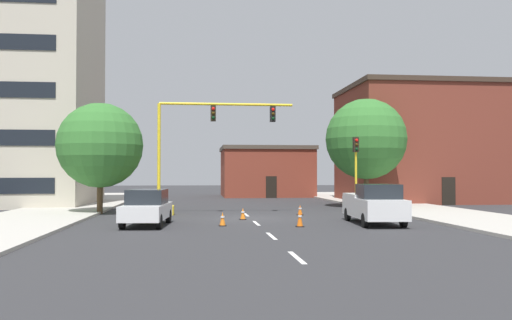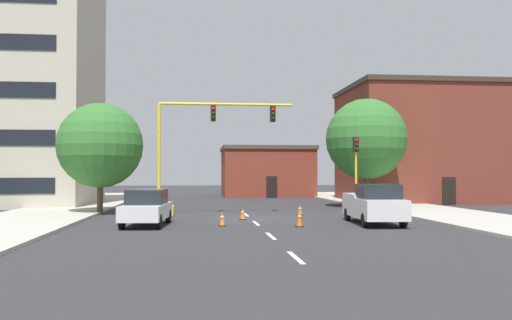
% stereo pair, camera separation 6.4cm
% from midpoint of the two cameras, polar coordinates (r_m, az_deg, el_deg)
% --- Properties ---
extents(ground_plane, '(160.00, 160.00, 0.00)m').
position_cam_midpoint_polar(ground_plane, '(30.18, -0.55, -6.19)').
color(ground_plane, '#2D2D30').
extents(sidewalk_left, '(6.00, 56.00, 0.14)m').
position_cam_midpoint_polar(sidewalk_left, '(39.03, -19.43, -4.91)').
color(sidewalk_left, '#B2ADA3').
rests_on(sidewalk_left, ground_plane).
extents(sidewalk_right, '(6.00, 56.00, 0.14)m').
position_cam_midpoint_polar(sidewalk_right, '(40.79, 15.17, -4.79)').
color(sidewalk_right, '#B2ADA3').
rests_on(sidewalk_right, ground_plane).
extents(lane_stripe_seg_0, '(0.16, 2.40, 0.01)m').
position_cam_midpoint_polar(lane_stripe_seg_0, '(16.39, 4.34, -10.24)').
color(lane_stripe_seg_0, silver).
rests_on(lane_stripe_seg_0, ground_plane).
extents(lane_stripe_seg_1, '(0.16, 2.40, 0.01)m').
position_cam_midpoint_polar(lane_stripe_seg_1, '(21.77, 1.67, -8.04)').
color(lane_stripe_seg_1, silver).
rests_on(lane_stripe_seg_1, ground_plane).
extents(lane_stripe_seg_2, '(0.16, 2.40, 0.01)m').
position_cam_midpoint_polar(lane_stripe_seg_2, '(27.20, 0.08, -6.70)').
color(lane_stripe_seg_2, silver).
rests_on(lane_stripe_seg_2, ground_plane).
extents(lane_stripe_seg_3, '(0.16, 2.40, 0.01)m').
position_cam_midpoint_polar(lane_stripe_seg_3, '(32.66, -0.98, -5.81)').
color(lane_stripe_seg_3, silver).
rests_on(lane_stripe_seg_3, ground_plane).
extents(building_brick_center, '(9.72, 8.94, 5.35)m').
position_cam_midpoint_polar(building_brick_center, '(58.57, 1.12, -1.22)').
color(building_brick_center, brown).
rests_on(building_brick_center, ground_plane).
extents(building_row_right, '(13.10, 10.95, 10.17)m').
position_cam_midpoint_polar(building_row_right, '(49.77, 17.05, 1.64)').
color(building_row_right, brown).
rests_on(building_row_right, ground_plane).
extents(traffic_signal_gantry, '(9.08, 1.20, 6.83)m').
position_cam_midpoint_polar(traffic_signal_gantry, '(33.00, -8.18, -1.86)').
color(traffic_signal_gantry, yellow).
rests_on(traffic_signal_gantry, ground_plane).
extents(traffic_light_pole_right, '(0.32, 0.47, 4.80)m').
position_cam_midpoint_polar(traffic_light_pole_right, '(34.75, 10.59, 0.29)').
color(traffic_light_pole_right, yellow).
rests_on(traffic_light_pole_right, ground_plane).
extents(tree_left_near, '(5.26, 5.26, 6.87)m').
position_cam_midpoint_polar(tree_left_near, '(34.71, -16.10, 1.49)').
color(tree_left_near, '#4C3823').
rests_on(tree_left_near, ground_plane).
extents(tree_right_mid, '(5.93, 5.93, 7.99)m').
position_cam_midpoint_polar(tree_right_mid, '(40.39, 11.64, 2.18)').
color(tree_right_mid, '#4C3823').
rests_on(tree_right_mid, ground_plane).
extents(pickup_truck_white, '(2.32, 5.51, 1.99)m').
position_cam_midpoint_polar(pickup_truck_white, '(27.36, 12.42, -4.60)').
color(pickup_truck_white, white).
rests_on(pickup_truck_white, ground_plane).
extents(sedan_white_near_left, '(2.23, 4.64, 1.74)m').
position_cam_midpoint_polar(sedan_white_near_left, '(26.36, -11.43, -4.92)').
color(sedan_white_near_left, white).
rests_on(sedan_white_near_left, ground_plane).
extents(traffic_cone_roadside_a, '(0.36, 0.36, 0.65)m').
position_cam_midpoint_polar(traffic_cone_roadside_a, '(29.26, -1.35, -5.72)').
color(traffic_cone_roadside_a, black).
rests_on(traffic_cone_roadside_a, ground_plane).
extents(traffic_cone_roadside_b, '(0.36, 0.36, 0.79)m').
position_cam_midpoint_polar(traffic_cone_roadside_b, '(25.45, 4.70, -6.20)').
color(traffic_cone_roadside_b, black).
rests_on(traffic_cone_roadside_b, ground_plane).
extents(traffic_cone_roadside_c, '(0.36, 0.36, 0.62)m').
position_cam_midpoint_polar(traffic_cone_roadside_c, '(32.48, 4.74, -5.30)').
color(traffic_cone_roadside_c, black).
rests_on(traffic_cone_roadside_c, ground_plane).
extents(traffic_cone_roadside_d, '(0.36, 0.36, 0.68)m').
position_cam_midpoint_polar(traffic_cone_roadside_d, '(25.82, -3.52, -6.26)').
color(traffic_cone_roadside_d, black).
rests_on(traffic_cone_roadside_d, ground_plane).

